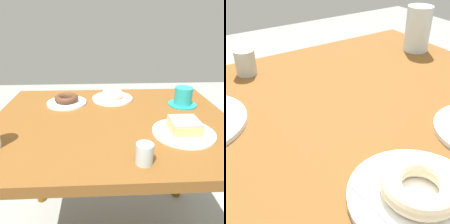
{
  "view_description": "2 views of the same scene",
  "coord_description": "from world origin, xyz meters",
  "views": [
    {
      "loc": [
        -0.04,
        -0.88,
        1.14
      ],
      "look_at": [
        -0.0,
        -0.04,
        0.77
      ],
      "focal_mm": 36.84,
      "sensor_mm": 36.0,
      "label": 1
    },
    {
      "loc": [
        0.28,
        0.43,
        1.07
      ],
      "look_at": [
        0.01,
        0.02,
        0.76
      ],
      "focal_mm": 48.77,
      "sensor_mm": 36.0,
      "label": 2
    }
  ],
  "objects": [
    {
      "name": "table",
      "position": [
        0.0,
        0.0,
        0.63
      ],
      "size": [
        1.01,
        0.81,
        0.73
      ],
      "color": "brown",
      "rests_on": "ground_plane"
    },
    {
      "name": "plate_glazed_square",
      "position": [
        0.26,
        -0.14,
        0.73
      ],
      "size": [
        0.23,
        0.23,
        0.01
      ],
      "primitive_type": "cylinder",
      "color": "white",
      "rests_on": "table"
    },
    {
      "name": "napkin_glazed_square",
      "position": [
        0.26,
        -0.14,
        0.74
      ],
      "size": [
        0.21,
        0.21,
        0.0
      ],
      "primitive_type": "cube",
      "rotation": [
        0.0,
        0.0,
        0.58
      ],
      "color": "white",
      "rests_on": "plate_glazed_square"
    },
    {
      "name": "donut_glazed_square",
      "position": [
        0.26,
        -0.14,
        0.76
      ],
      "size": [
        0.1,
        0.1,
        0.04
      ],
      "color": "tan",
      "rests_on": "napkin_glazed_square"
    },
    {
      "name": "plate_chocolate_ring",
      "position": [
        -0.21,
        0.19,
        0.73
      ],
      "size": [
        0.19,
        0.19,
        0.01
      ],
      "primitive_type": "cylinder",
      "color": "white",
      "rests_on": "table"
    },
    {
      "name": "napkin_chocolate_ring",
      "position": [
        -0.21,
        0.19,
        0.74
      ],
      "size": [
        0.11,
        0.11,
        0.0
      ],
      "primitive_type": "cube",
      "rotation": [
        0.0,
        0.0,
        0.02
      ],
      "color": "white",
      "rests_on": "plate_chocolate_ring"
    },
    {
      "name": "donut_chocolate_ring",
      "position": [
        -0.21,
        0.19,
        0.75
      ],
      "size": [
        0.12,
        0.12,
        0.03
      ],
      "primitive_type": "torus",
      "color": "#4B2D1B",
      "rests_on": "napkin_chocolate_ring"
    },
    {
      "name": "plate_sugar_ring",
      "position": [
        0.01,
        0.24,
        0.73
      ],
      "size": [
        0.21,
        0.21,
        0.01
      ],
      "primitive_type": "cylinder",
      "color": "white",
      "rests_on": "table"
    },
    {
      "name": "napkin_sugar_ring",
      "position": [
        0.01,
        0.24,
        0.74
      ],
      "size": [
        0.14,
        0.14,
        0.0
      ],
      "primitive_type": "cube",
      "rotation": [
        0.0,
        0.0,
        0.05
      ],
      "color": "white",
      "rests_on": "plate_sugar_ring"
    },
    {
      "name": "donut_sugar_ring",
      "position": [
        0.01,
        0.24,
        0.76
      ],
      "size": [
        0.11,
        0.11,
        0.03
      ],
      "primitive_type": "torus",
      "color": "beige",
      "rests_on": "napkin_sugar_ring"
    },
    {
      "name": "coffee_cup",
      "position": [
        0.35,
        0.14,
        0.77
      ],
      "size": [
        0.13,
        0.13,
        0.09
      ],
      "color": "teal",
      "rests_on": "table"
    },
    {
      "name": "sugar_jar",
      "position": [
        0.08,
        -0.31,
        0.76
      ],
      "size": [
        0.05,
        0.05,
        0.07
      ],
      "primitive_type": "cylinder",
      "color": "#AEB9B7",
      "rests_on": "table"
    }
  ]
}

